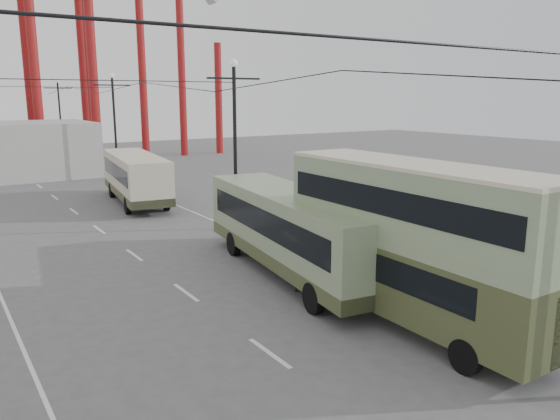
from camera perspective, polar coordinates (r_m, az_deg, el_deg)
ground at (r=14.33m, az=11.63°, el=-19.44°), size 160.00×160.00×0.00m
road_markings at (r=30.24m, az=-16.96°, el=-2.81°), size 12.52×120.00×0.01m
lamp_post_mid at (r=30.32m, az=-4.72°, el=6.68°), size 3.20×0.44×9.32m
lamp_post_far at (r=50.69m, az=-16.86°, el=8.28°), size 3.20×0.44×9.32m
lamp_post_distant at (r=72.03m, az=-21.97°, el=8.84°), size 3.20×0.44×9.32m
double_decker_bus at (r=17.93m, az=13.70°, el=-2.69°), size 2.63×9.97×5.34m
single_decker_green at (r=22.70m, az=1.34°, el=-1.99°), size 4.49×12.56×3.47m
single_decker_cream at (r=39.34m, az=-14.86°, el=3.45°), size 4.24×11.18×3.39m
pedestrian at (r=21.09m, az=1.88°, el=-6.11°), size 0.72×0.55×1.78m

